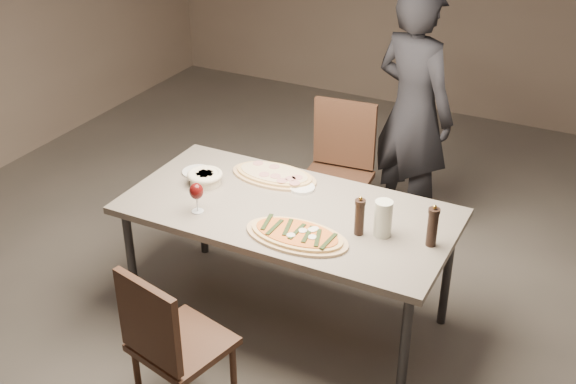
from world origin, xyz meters
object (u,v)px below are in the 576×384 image
at_px(zucchini_pizza, 297,235).
at_px(carafe, 383,218).
at_px(dining_table, 288,217).
at_px(bread_basket, 205,177).
at_px(diner, 413,112).
at_px(ham_pizza, 274,175).
at_px(chair_near, 169,339).
at_px(pepper_mill_left, 360,216).
at_px(chair_far, 339,165).

height_order(zucchini_pizza, carafe, carafe).
bearing_deg(zucchini_pizza, dining_table, 128.22).
height_order(bread_basket, diner, diner).
relative_size(zucchini_pizza, ham_pizza, 1.05).
distance_m(ham_pizza, bread_basket, 0.40).
height_order(zucchini_pizza, chair_near, chair_near).
distance_m(dining_table, pepper_mill_left, 0.47).
xyz_separation_m(zucchini_pizza, pepper_mill_left, (0.26, 0.18, 0.09)).
xyz_separation_m(dining_table, chair_near, (-0.15, -0.93, -0.21)).
height_order(carafe, chair_far, chair_far).
height_order(carafe, chair_near, carafe).
distance_m(chair_near, chair_far, 1.93).
xyz_separation_m(carafe, chair_near, (-0.70, -0.91, -0.36)).
distance_m(carafe, chair_near, 1.20).
height_order(dining_table, diner, diner).
distance_m(zucchini_pizza, chair_near, 0.81).
height_order(dining_table, ham_pizza, ham_pizza).
height_order(bread_basket, pepper_mill_left, pepper_mill_left).
relative_size(ham_pizza, chair_near, 0.62).
relative_size(pepper_mill_left, chair_far, 0.23).
bearing_deg(bread_basket, carafe, -2.73).
xyz_separation_m(zucchini_pizza, chair_far, (-0.30, 1.25, -0.24)).
bearing_deg(zucchini_pizza, pepper_mill_left, 36.60).
height_order(dining_table, bread_basket, bread_basket).
bearing_deg(bread_basket, zucchini_pizza, -20.83).
bearing_deg(dining_table, ham_pizza, 129.83).
distance_m(ham_pizza, pepper_mill_left, 0.76).
bearing_deg(pepper_mill_left, chair_far, 117.96).
relative_size(bread_basket, diner, 0.12).
height_order(ham_pizza, chair_near, chair_near).
distance_m(bread_basket, chair_near, 1.08).
relative_size(ham_pizza, carafe, 2.74).
bearing_deg(dining_table, diner, 79.39).
bearing_deg(carafe, pepper_mill_left, -157.25).
xyz_separation_m(bread_basket, pepper_mill_left, (0.99, -0.10, 0.06)).
bearing_deg(ham_pizza, bread_basket, -131.17).
height_order(pepper_mill_left, chair_far, pepper_mill_left).
bearing_deg(ham_pizza, pepper_mill_left, -16.43).
distance_m(ham_pizza, chair_near, 1.24).
bearing_deg(chair_near, ham_pizza, 106.82).
bearing_deg(chair_near, bread_basket, 125.50).
xyz_separation_m(dining_table, ham_pizza, (-0.23, 0.28, 0.07)).
distance_m(zucchini_pizza, carafe, 0.44).
relative_size(ham_pizza, chair_far, 0.56).
height_order(bread_basket, chair_far, chair_far).
height_order(ham_pizza, chair_far, chair_far).
bearing_deg(dining_table, chair_near, -99.41).
relative_size(zucchini_pizza, carafe, 2.87).
relative_size(carafe, chair_far, 0.20).
xyz_separation_m(bread_basket, chair_near, (0.40, -0.96, -0.31)).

